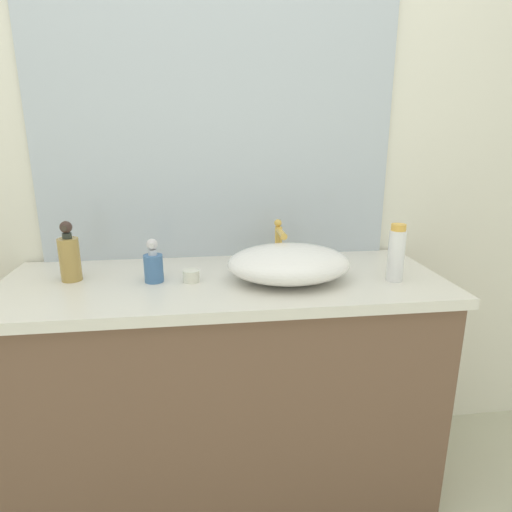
# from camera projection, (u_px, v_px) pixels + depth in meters

# --- Properties ---
(bathroom_wall_rear) EXTENTS (6.00, 0.06, 2.60)m
(bathroom_wall_rear) POSITION_uv_depth(u_px,v_px,m) (185.00, 138.00, 1.61)
(bathroom_wall_rear) COLOR silver
(bathroom_wall_rear) RESTS_ON ground
(vanity_counter) EXTENTS (1.47, 0.57, 0.85)m
(vanity_counter) POSITION_uv_depth(u_px,v_px,m) (226.00, 389.00, 1.56)
(vanity_counter) COLOR brown
(vanity_counter) RESTS_ON ground
(wall_mirror_panel) EXTENTS (1.32, 0.01, 1.22)m
(wall_mirror_panel) POSITION_uv_depth(u_px,v_px,m) (216.00, 91.00, 1.55)
(wall_mirror_panel) COLOR #B2BCC6
(wall_mirror_panel) RESTS_ON vanity_counter
(sink_basin) EXTENTS (0.40, 0.32, 0.11)m
(sink_basin) POSITION_uv_depth(u_px,v_px,m) (289.00, 263.00, 1.42)
(sink_basin) COLOR white
(sink_basin) RESTS_ON vanity_counter
(faucet) EXTENTS (0.03, 0.14, 0.16)m
(faucet) POSITION_uv_depth(u_px,v_px,m) (279.00, 239.00, 1.58)
(faucet) COLOR gold
(faucet) RESTS_ON vanity_counter
(soap_dispenser) EXTENTS (0.06, 0.06, 0.14)m
(soap_dispenser) POSITION_uv_depth(u_px,v_px,m) (153.00, 265.00, 1.40)
(soap_dispenser) COLOR #426C9F
(soap_dispenser) RESTS_ON vanity_counter
(lotion_bottle) EXTENTS (0.07, 0.07, 0.20)m
(lotion_bottle) POSITION_uv_depth(u_px,v_px,m) (69.00, 256.00, 1.41)
(lotion_bottle) COLOR #A98744
(lotion_bottle) RESTS_ON vanity_counter
(perfume_bottle) EXTENTS (0.05, 0.05, 0.19)m
(perfume_bottle) POSITION_uv_depth(u_px,v_px,m) (396.00, 253.00, 1.40)
(perfume_bottle) COLOR white
(perfume_bottle) RESTS_ON vanity_counter
(candle_jar) EXTENTS (0.06, 0.06, 0.04)m
(candle_jar) POSITION_uv_depth(u_px,v_px,m) (191.00, 276.00, 1.41)
(candle_jar) COLOR silver
(candle_jar) RESTS_ON vanity_counter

